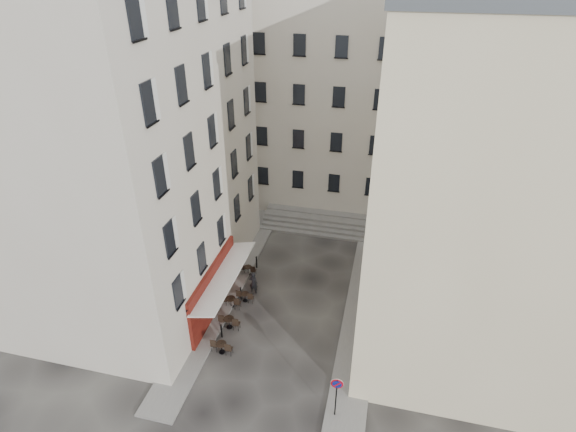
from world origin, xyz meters
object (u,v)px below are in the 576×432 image
(bistro_table_a, at_px, (222,347))
(bistro_table_b, at_px, (229,322))
(pedestrian, at_px, (254,283))
(no_parking_sign, at_px, (337,391))

(bistro_table_a, relative_size, bistro_table_b, 0.96)
(bistro_table_a, distance_m, bistro_table_b, 1.98)
(bistro_table_a, relative_size, pedestrian, 0.80)
(bistro_table_b, bearing_deg, no_parking_sign, -32.75)
(no_parking_sign, xyz_separation_m, pedestrian, (-6.60, 8.00, -1.06))
(no_parking_sign, height_order, bistro_table_b, no_parking_sign)
(bistro_table_a, height_order, pedestrian, pedestrian)
(pedestrian, bearing_deg, no_parking_sign, 132.83)
(pedestrian, bearing_deg, bistro_table_a, 91.41)
(no_parking_sign, distance_m, pedestrian, 10.43)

